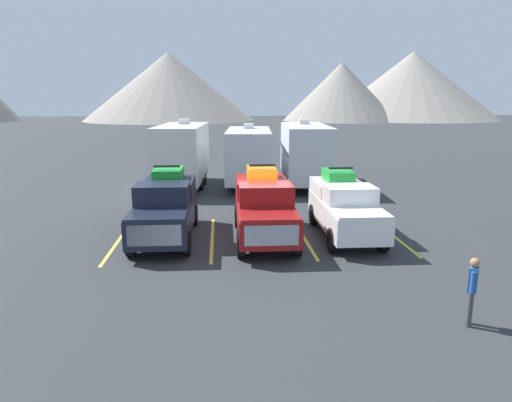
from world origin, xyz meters
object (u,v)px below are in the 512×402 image
pickup_truck_a (166,206)px  person_a (472,287)px  camper_trailer_b (249,154)px  camper_trailer_a (182,152)px  pickup_truck_b (264,206)px  pickup_truck_c (344,206)px  camper_trailer_c (305,151)px

pickup_truck_a → person_a: size_ratio=3.31×
camper_trailer_b → person_a: size_ratio=4.80×
camper_trailer_a → person_a: (7.93, -17.51, -1.13)m
pickup_truck_b → camper_trailer_b: camper_trailer_b is taller
camper_trailer_b → pickup_truck_a: bearing=-110.6°
pickup_truck_c → camper_trailer_a: camper_trailer_a is taller
pickup_truck_b → camper_trailer_c: (3.47, 10.39, 0.82)m
camper_trailer_a → camper_trailer_b: camper_trailer_a is taller
pickup_truck_c → camper_trailer_a: size_ratio=0.66×
pickup_truck_a → person_a: pickup_truck_a is taller
pickup_truck_b → camper_trailer_a: size_ratio=0.69×
pickup_truck_a → pickup_truck_b: pickup_truck_b is taller
camper_trailer_c → person_a: bearing=-87.9°
camper_trailer_a → camper_trailer_c: size_ratio=0.94×
camper_trailer_b → person_a: bearing=-77.1°
camper_trailer_c → person_a: 17.61m
pickup_truck_b → camper_trailer_b: (0.09, 10.44, 0.69)m
pickup_truck_b → camper_trailer_a: bearing=110.2°
camper_trailer_c → person_a: (0.66, -17.57, -1.11)m
pickup_truck_a → camper_trailer_b: camper_trailer_b is taller
pickup_truck_a → camper_trailer_a: 10.00m
person_a → pickup_truck_b: bearing=119.9°
pickup_truck_b → pickup_truck_c: bearing=2.6°
pickup_truck_a → person_a: 10.86m
pickup_truck_a → camper_trailer_a: size_ratio=0.69×
pickup_truck_b → person_a: pickup_truck_b is taller
pickup_truck_c → camper_trailer_c: (0.35, 10.24, 0.91)m
pickup_truck_a → person_a: (7.81, -7.55, -0.26)m
pickup_truck_c → pickup_truck_b: bearing=-177.4°
camper_trailer_b → person_a: camper_trailer_b is taller
pickup_truck_c → person_a: size_ratio=3.17×
camper_trailer_b → pickup_truck_c: bearing=-73.6°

